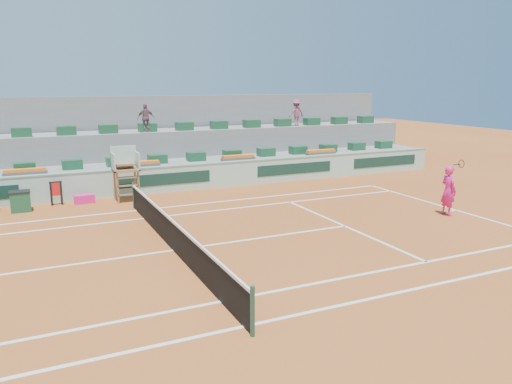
# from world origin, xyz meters

# --- Properties ---
(ground) EXTENTS (90.00, 90.00, 0.00)m
(ground) POSITION_xyz_m (0.00, 0.00, 0.00)
(ground) COLOR brown
(ground) RESTS_ON ground
(seating_tier_lower) EXTENTS (36.00, 4.00, 1.20)m
(seating_tier_lower) POSITION_xyz_m (0.00, 10.70, 0.60)
(seating_tier_lower) COLOR gray
(seating_tier_lower) RESTS_ON ground
(seating_tier_upper) EXTENTS (36.00, 2.40, 2.60)m
(seating_tier_upper) POSITION_xyz_m (0.00, 12.30, 1.30)
(seating_tier_upper) COLOR gray
(seating_tier_upper) RESTS_ON ground
(stadium_back_wall) EXTENTS (36.00, 0.40, 4.40)m
(stadium_back_wall) POSITION_xyz_m (0.00, 13.90, 2.20)
(stadium_back_wall) COLOR gray
(stadium_back_wall) RESTS_ON ground
(player_bag) EXTENTS (0.85, 0.38, 0.38)m
(player_bag) POSITION_xyz_m (-1.78, 7.70, 0.19)
(player_bag) COLOR #EB1E83
(player_bag) RESTS_ON ground
(spectator_mid) EXTENTS (0.88, 0.41, 1.46)m
(spectator_mid) POSITION_xyz_m (1.89, 11.44, 3.33)
(spectator_mid) COLOR #714B58
(spectator_mid) RESTS_ON seating_tier_upper
(spectator_right) EXTENTS (1.05, 0.67, 1.55)m
(spectator_right) POSITION_xyz_m (10.91, 11.67, 3.38)
(spectator_right) COLOR #8B4558
(spectator_right) RESTS_ON seating_tier_upper
(court_lines) EXTENTS (23.89, 11.09, 0.01)m
(court_lines) POSITION_xyz_m (0.00, 0.00, 0.01)
(court_lines) COLOR white
(court_lines) RESTS_ON ground
(tennis_net) EXTENTS (0.10, 11.97, 1.10)m
(tennis_net) POSITION_xyz_m (0.00, 0.00, 0.53)
(tennis_net) COLOR black
(tennis_net) RESTS_ON ground
(advertising_hoarding) EXTENTS (36.00, 0.34, 1.26)m
(advertising_hoarding) POSITION_xyz_m (0.02, 8.50, 0.63)
(advertising_hoarding) COLOR #A5CFBD
(advertising_hoarding) RESTS_ON ground
(umpire_chair) EXTENTS (1.10, 0.90, 2.40)m
(umpire_chair) POSITION_xyz_m (0.00, 7.50, 1.54)
(umpire_chair) COLOR brown
(umpire_chair) RESTS_ON ground
(seat_row_lower) EXTENTS (32.90, 0.60, 0.44)m
(seat_row_lower) POSITION_xyz_m (0.00, 9.80, 1.42)
(seat_row_lower) COLOR #194B2D
(seat_row_lower) RESTS_ON seating_tier_lower
(seat_row_upper) EXTENTS (32.90, 0.60, 0.44)m
(seat_row_upper) POSITION_xyz_m (0.00, 11.70, 2.82)
(seat_row_upper) COLOR #194B2D
(seat_row_upper) RESTS_ON seating_tier_upper
(flower_planters) EXTENTS (26.80, 0.36, 0.28)m
(flower_planters) POSITION_xyz_m (-1.50, 9.00, 1.33)
(flower_planters) COLOR #535353
(flower_planters) RESTS_ON seating_tier_lower
(drink_cooler_a) EXTENTS (0.79, 0.69, 0.84)m
(drink_cooler_a) POSITION_xyz_m (-4.27, 7.34, 0.42)
(drink_cooler_a) COLOR #184A2E
(drink_cooler_a) RESTS_ON ground
(towel_rack) EXTENTS (0.51, 0.09, 1.03)m
(towel_rack) POSITION_xyz_m (-2.88, 7.85, 0.60)
(towel_rack) COLOR black
(towel_rack) RESTS_ON ground
(tennis_player) EXTENTS (0.50, 0.93, 2.28)m
(tennis_player) POSITION_xyz_m (10.98, -0.36, 0.98)
(tennis_player) COLOR #EB1E83
(tennis_player) RESTS_ON ground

